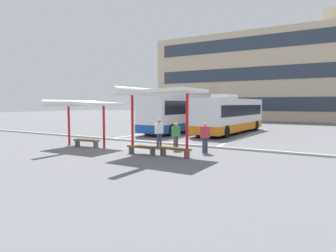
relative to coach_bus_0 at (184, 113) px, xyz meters
name	(u,v)px	position (x,y,z in m)	size (l,w,h in m)	color
ground_plane	(139,146)	(2.21, -10.35, -1.79)	(160.00, 160.00, 0.00)	slate
terminal_building	(270,78)	(2.25, 27.79, 5.33)	(37.82, 12.47, 16.97)	#C6B293
coach_bus_0	(184,113)	(0.00, 0.00, 0.00)	(2.74, 12.04, 3.81)	silver
coach_bus_1	(230,115)	(4.41, 0.61, -0.19)	(3.14, 11.11, 3.45)	silver
lane_stripe_0	(161,131)	(-2.06, -0.84, -1.79)	(0.16, 14.00, 0.01)	white
lane_stripe_1	(201,133)	(2.21, -0.84, -1.79)	(0.16, 14.00, 0.01)	white
lane_stripe_2	(248,136)	(6.48, -0.84, -1.79)	(0.16, 14.00, 0.01)	white
waiting_shelter_0	(82,104)	(-0.43, -12.49, 0.85)	(3.99, 4.35, 2.89)	red
bench_0	(86,141)	(-0.43, -12.19, -1.46)	(1.75, 0.62, 0.45)	brown
waiting_shelter_1	(155,94)	(5.04, -12.79, 1.37)	(4.31, 4.87, 3.40)	red
bench_1	(142,148)	(4.14, -12.72, -1.46)	(1.66, 0.45, 0.45)	brown
bench_2	(175,150)	(5.94, -12.41, -1.45)	(1.83, 0.64, 0.45)	brown
platform_kerb	(153,142)	(2.21, -8.69, -1.73)	(44.00, 0.24, 0.12)	#ADADA8
waiting_passenger_0	(205,136)	(6.86, -10.70, -0.84)	(0.48, 0.51, 1.66)	#33384C
waiting_passenger_1	(176,134)	(4.99, -10.56, -0.89)	(0.43, 0.50, 1.59)	brown
waiting_passenger_2	(159,131)	(3.57, -10.10, -0.80)	(0.50, 0.51, 1.70)	#33384C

